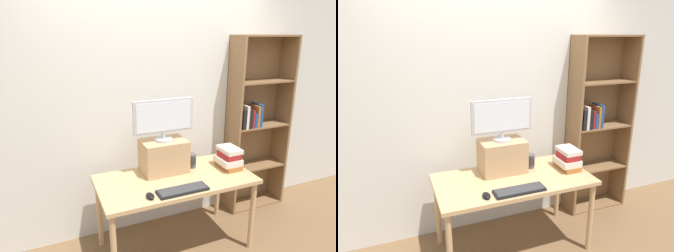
% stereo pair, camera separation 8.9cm
% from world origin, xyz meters
% --- Properties ---
extents(ground_plane, '(12.00, 12.00, 0.00)m').
position_xyz_m(ground_plane, '(0.00, 0.00, 0.00)').
color(ground_plane, brown).
extents(back_wall, '(7.00, 0.08, 2.60)m').
position_xyz_m(back_wall, '(0.00, 0.54, 1.30)').
color(back_wall, silver).
rests_on(back_wall, ground_plane).
extents(desk, '(1.44, 0.71, 0.75)m').
position_xyz_m(desk, '(0.00, 0.00, 0.67)').
color(desk, tan).
rests_on(desk, ground_plane).
extents(bookshelf_unit, '(0.73, 0.28, 2.02)m').
position_xyz_m(bookshelf_unit, '(1.19, 0.38, 1.03)').
color(bookshelf_unit, olive).
rests_on(bookshelf_unit, ground_plane).
extents(riser_box, '(0.43, 0.30, 0.31)m').
position_xyz_m(riser_box, '(-0.04, 0.18, 0.91)').
color(riser_box, tan).
rests_on(riser_box, desk).
extents(computer_monitor, '(0.58, 0.17, 0.39)m').
position_xyz_m(computer_monitor, '(-0.04, 0.17, 1.28)').
color(computer_monitor, '#B7B7BA').
rests_on(computer_monitor, riser_box).
extents(keyboard, '(0.44, 0.14, 0.02)m').
position_xyz_m(keyboard, '(-0.05, -0.26, 0.76)').
color(keyboard, black).
rests_on(keyboard, desk).
extents(computer_mouse, '(0.06, 0.10, 0.04)m').
position_xyz_m(computer_mouse, '(-0.34, -0.25, 0.77)').
color(computer_mouse, black).
rests_on(computer_mouse, desk).
extents(book_stack, '(0.20, 0.26, 0.21)m').
position_xyz_m(book_stack, '(0.58, -0.00, 0.85)').
color(book_stack, '#AD662D').
rests_on(book_stack, desk).
extents(desk_speaker, '(0.08, 0.09, 0.14)m').
position_xyz_m(desk_speaker, '(0.24, 0.15, 0.82)').
color(desk_speaker, '#4C4C51').
rests_on(desk_speaker, desk).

